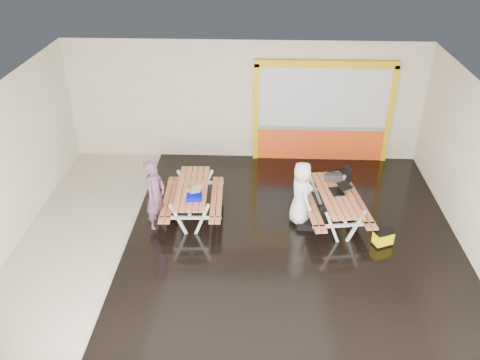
{
  "coord_description": "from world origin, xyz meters",
  "views": [
    {
      "loc": [
        0.43,
        -9.36,
        6.95
      ],
      "look_at": [
        0.0,
        0.9,
        1.0
      ],
      "focal_mm": 37.63,
      "sensor_mm": 36.0,
      "label": 1
    }
  ],
  "objects_px": {
    "person_left": "(155,196)",
    "person_right": "(301,193)",
    "laptop_left": "(193,192)",
    "blue_pouch": "(194,197)",
    "laptop_right": "(339,189)",
    "backpack": "(346,174)",
    "dark_case": "(306,224)",
    "toolbox": "(333,177)",
    "picnic_table_right": "(335,201)",
    "fluke_bag": "(383,238)",
    "picnic_table_left": "(193,194)"
  },
  "relations": [
    {
      "from": "person_left",
      "to": "laptop_right",
      "type": "xyz_separation_m",
      "value": [
        4.25,
        0.43,
        0.02
      ]
    },
    {
      "from": "dark_case",
      "to": "person_right",
      "type": "bearing_deg",
      "value": 123.51
    },
    {
      "from": "fluke_bag",
      "to": "picnic_table_left",
      "type": "bearing_deg",
      "value": 166.74
    },
    {
      "from": "toolbox",
      "to": "laptop_left",
      "type": "bearing_deg",
      "value": -167.16
    },
    {
      "from": "person_right",
      "to": "fluke_bag",
      "type": "relative_size",
      "value": 3.08
    },
    {
      "from": "person_right",
      "to": "person_left",
      "type": "bearing_deg",
      "value": 76.77
    },
    {
      "from": "backpack",
      "to": "blue_pouch",
      "type": "bearing_deg",
      "value": -158.68
    },
    {
      "from": "blue_pouch",
      "to": "backpack",
      "type": "distance_m",
      "value": 3.91
    },
    {
      "from": "fluke_bag",
      "to": "blue_pouch",
      "type": "bearing_deg",
      "value": 173.34
    },
    {
      "from": "laptop_right",
      "to": "backpack",
      "type": "height_order",
      "value": "laptop_right"
    },
    {
      "from": "picnic_table_right",
      "to": "laptop_left",
      "type": "relative_size",
      "value": 5.09
    },
    {
      "from": "person_left",
      "to": "laptop_left",
      "type": "relative_size",
      "value": 3.98
    },
    {
      "from": "laptop_right",
      "to": "toolbox",
      "type": "relative_size",
      "value": 1.24
    },
    {
      "from": "fluke_bag",
      "to": "picnic_table_right",
      "type": "bearing_deg",
      "value": 138.55
    },
    {
      "from": "laptop_left",
      "to": "toolbox",
      "type": "bearing_deg",
      "value": 12.84
    },
    {
      "from": "picnic_table_left",
      "to": "person_left",
      "type": "xyz_separation_m",
      "value": [
        -0.79,
        -0.49,
        0.24
      ]
    },
    {
      "from": "toolbox",
      "to": "laptop_right",
      "type": "bearing_deg",
      "value": -80.69
    },
    {
      "from": "person_right",
      "to": "laptop_left",
      "type": "xyz_separation_m",
      "value": [
        -2.51,
        -0.08,
        0.02
      ]
    },
    {
      "from": "backpack",
      "to": "dark_case",
      "type": "height_order",
      "value": "backpack"
    },
    {
      "from": "laptop_left",
      "to": "dark_case",
      "type": "height_order",
      "value": "laptop_left"
    },
    {
      "from": "picnic_table_right",
      "to": "backpack",
      "type": "relative_size",
      "value": 5.23
    },
    {
      "from": "fluke_bag",
      "to": "backpack",
      "type": "bearing_deg",
      "value": 107.72
    },
    {
      "from": "laptop_right",
      "to": "fluke_bag",
      "type": "height_order",
      "value": "laptop_right"
    },
    {
      "from": "person_left",
      "to": "person_right",
      "type": "height_order",
      "value": "person_left"
    },
    {
      "from": "picnic_table_right",
      "to": "person_right",
      "type": "bearing_deg",
      "value": -175.46
    },
    {
      "from": "picnic_table_right",
      "to": "dark_case",
      "type": "distance_m",
      "value": 0.89
    },
    {
      "from": "dark_case",
      "to": "fluke_bag",
      "type": "bearing_deg",
      "value": -19.66
    },
    {
      "from": "blue_pouch",
      "to": "fluke_bag",
      "type": "xyz_separation_m",
      "value": [
        4.25,
        -0.5,
        -0.65
      ]
    },
    {
      "from": "picnic_table_right",
      "to": "fluke_bag",
      "type": "xyz_separation_m",
      "value": [
        0.99,
        -0.87,
        -0.4
      ]
    },
    {
      "from": "blue_pouch",
      "to": "laptop_right",
      "type": "bearing_deg",
      "value": 8.06
    },
    {
      "from": "picnic_table_right",
      "to": "person_left",
      "type": "relative_size",
      "value": 1.28
    },
    {
      "from": "laptop_right",
      "to": "picnic_table_right",
      "type": "bearing_deg",
      "value": -128.65
    },
    {
      "from": "person_right",
      "to": "blue_pouch",
      "type": "height_order",
      "value": "person_right"
    },
    {
      "from": "picnic_table_left",
      "to": "person_right",
      "type": "relative_size",
      "value": 1.36
    },
    {
      "from": "laptop_left",
      "to": "fluke_bag",
      "type": "distance_m",
      "value": 4.43
    },
    {
      "from": "picnic_table_right",
      "to": "fluke_bag",
      "type": "distance_m",
      "value": 1.38
    },
    {
      "from": "person_left",
      "to": "laptop_right",
      "type": "height_order",
      "value": "person_left"
    },
    {
      "from": "picnic_table_right",
      "to": "person_right",
      "type": "height_order",
      "value": "person_right"
    },
    {
      "from": "dark_case",
      "to": "fluke_bag",
      "type": "xyz_separation_m",
      "value": [
        1.67,
        -0.6,
        0.1
      ]
    },
    {
      "from": "laptop_left",
      "to": "person_right",
      "type": "bearing_deg",
      "value": 1.78
    },
    {
      "from": "backpack",
      "to": "person_left",
      "type": "bearing_deg",
      "value": -163.16
    },
    {
      "from": "laptop_left",
      "to": "blue_pouch",
      "type": "height_order",
      "value": "laptop_left"
    },
    {
      "from": "picnic_table_left",
      "to": "backpack",
      "type": "bearing_deg",
      "value": 13.32
    },
    {
      "from": "person_right",
      "to": "blue_pouch",
      "type": "xyz_separation_m",
      "value": [
        -2.44,
        -0.31,
        0.01
      ]
    },
    {
      "from": "laptop_left",
      "to": "dark_case",
      "type": "distance_m",
      "value": 2.76
    },
    {
      "from": "blue_pouch",
      "to": "fluke_bag",
      "type": "height_order",
      "value": "blue_pouch"
    },
    {
      "from": "person_left",
      "to": "person_right",
      "type": "relative_size",
      "value": 1.13
    },
    {
      "from": "person_left",
      "to": "laptop_right",
      "type": "relative_size",
      "value": 3.36
    },
    {
      "from": "picnic_table_left",
      "to": "fluke_bag",
      "type": "height_order",
      "value": "picnic_table_left"
    },
    {
      "from": "picnic_table_right",
      "to": "backpack",
      "type": "xyz_separation_m",
      "value": [
        0.37,
        1.05,
        0.13
      ]
    }
  ]
}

